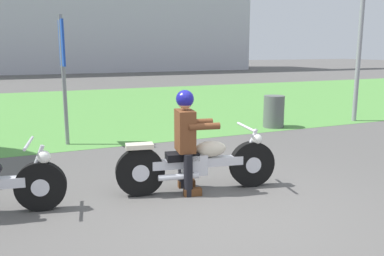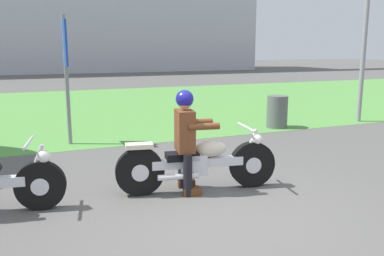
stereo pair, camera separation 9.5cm
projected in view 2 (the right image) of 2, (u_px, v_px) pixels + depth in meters
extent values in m
plane|color=#565451|center=(223.00, 215.00, 4.82)|extent=(120.00, 120.00, 0.00)
cube|color=#549342|center=(89.00, 107.00, 13.77)|extent=(60.00, 12.00, 0.01)
cylinder|color=black|center=(252.00, 164.00, 5.78)|extent=(0.66, 0.23, 0.65)
cylinder|color=silver|center=(252.00, 164.00, 5.78)|extent=(0.25, 0.18, 0.23)
cylinder|color=black|center=(140.00, 172.00, 5.43)|extent=(0.66, 0.23, 0.65)
cylinder|color=silver|center=(140.00, 172.00, 5.43)|extent=(0.25, 0.18, 0.23)
cube|color=silver|center=(198.00, 162.00, 5.59)|extent=(1.28, 0.36, 0.12)
cube|color=silver|center=(194.00, 164.00, 5.58)|extent=(0.36, 0.29, 0.28)
ellipsoid|color=beige|center=(210.00, 149.00, 5.60)|extent=(0.48, 0.31, 0.22)
cube|color=black|center=(182.00, 156.00, 5.52)|extent=(0.48, 0.31, 0.10)
cube|color=beige|center=(139.00, 146.00, 5.36)|extent=(0.39, 0.26, 0.06)
cylinder|color=silver|center=(249.00, 147.00, 5.72)|extent=(0.26, 0.09, 0.53)
cylinder|color=silver|center=(246.00, 127.00, 5.65)|extent=(0.15, 0.66, 0.04)
sphere|color=white|center=(257.00, 139.00, 5.72)|extent=(0.16, 0.16, 0.16)
cylinder|color=silver|center=(178.00, 177.00, 5.42)|extent=(0.56, 0.18, 0.08)
cylinder|color=black|center=(182.00, 168.00, 5.75)|extent=(0.12, 0.12, 0.58)
cube|color=#593319|center=(186.00, 184.00, 5.80)|extent=(0.25, 0.14, 0.10)
cylinder|color=black|center=(188.00, 175.00, 5.40)|extent=(0.12, 0.12, 0.58)
cube|color=#593319|center=(192.00, 192.00, 5.46)|extent=(0.25, 0.14, 0.10)
cube|color=brown|center=(185.00, 131.00, 5.47)|extent=(0.28, 0.41, 0.56)
cylinder|color=brown|center=(198.00, 122.00, 5.66)|extent=(0.43, 0.16, 0.09)
cylinder|color=brown|center=(204.00, 127.00, 5.34)|extent=(0.43, 0.16, 0.09)
sphere|color=#D8A884|center=(185.00, 101.00, 5.39)|extent=(0.20, 0.20, 0.20)
sphere|color=navy|center=(185.00, 99.00, 5.38)|extent=(0.24, 0.24, 0.24)
cylinder|color=black|center=(41.00, 185.00, 4.96)|extent=(0.62, 0.22, 0.61)
cylinder|color=silver|center=(41.00, 185.00, 4.96)|extent=(0.23, 0.18, 0.21)
cylinder|color=silver|center=(35.00, 166.00, 4.90)|extent=(0.26, 0.09, 0.53)
cylinder|color=silver|center=(28.00, 143.00, 4.83)|extent=(0.15, 0.66, 0.04)
sphere|color=white|center=(44.00, 156.00, 4.90)|extent=(0.16, 0.16, 0.16)
cylinder|color=gray|center=(366.00, 22.00, 10.59)|extent=(0.12, 0.12, 5.25)
cylinder|color=#595E5B|center=(277.00, 112.00, 10.15)|extent=(0.51, 0.51, 0.80)
cylinder|color=gray|center=(67.00, 81.00, 8.20)|extent=(0.08, 0.08, 2.60)
cube|color=#1E47B2|center=(65.00, 43.00, 8.06)|extent=(0.04, 0.60, 0.90)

